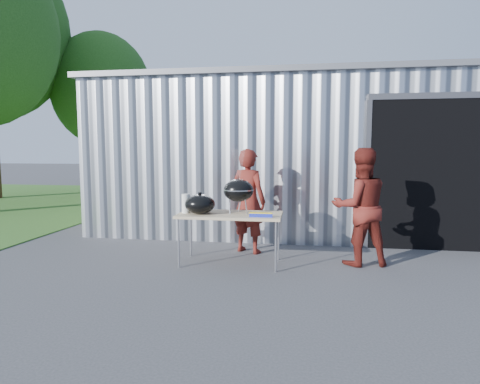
% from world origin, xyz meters
% --- Properties ---
extents(ground, '(80.00, 80.00, 0.00)m').
position_xyz_m(ground, '(0.00, 0.00, 0.00)').
color(ground, '#3B3B3D').
extents(building, '(8.20, 6.20, 3.10)m').
position_xyz_m(building, '(0.92, 4.59, 1.54)').
color(building, silver).
rests_on(building, ground).
extents(tree_far, '(3.63, 3.63, 6.01)m').
position_xyz_m(tree_far, '(-6.50, 9.00, 3.91)').
color(tree_far, '#442D19').
rests_on(tree_far, ground).
extents(folding_table, '(1.50, 0.75, 0.75)m').
position_xyz_m(folding_table, '(-0.06, 0.37, 0.71)').
color(folding_table, tan).
rests_on(folding_table, ground).
extents(kettle_grill, '(0.45, 0.45, 0.94)m').
position_xyz_m(kettle_grill, '(0.06, 0.39, 1.17)').
color(kettle_grill, black).
rests_on(kettle_grill, folding_table).
extents(grill_lid, '(0.44, 0.44, 0.32)m').
position_xyz_m(grill_lid, '(-0.49, 0.27, 0.89)').
color(grill_lid, black).
rests_on(grill_lid, folding_table).
extents(paper_towels, '(0.12, 0.12, 0.28)m').
position_xyz_m(paper_towels, '(-0.72, 0.32, 0.89)').
color(paper_towels, white).
rests_on(paper_towels, folding_table).
extents(white_tub, '(0.20, 0.15, 0.10)m').
position_xyz_m(white_tub, '(-0.61, 0.61, 0.80)').
color(white_tub, white).
rests_on(white_tub, folding_table).
extents(foil_box, '(0.32, 0.05, 0.06)m').
position_xyz_m(foil_box, '(0.41, 0.12, 0.78)').
color(foil_box, '#1B28B1').
rests_on(foil_box, folding_table).
extents(person_cook, '(0.73, 0.62, 1.69)m').
position_xyz_m(person_cook, '(0.11, 1.08, 0.85)').
color(person_cook, maroon).
rests_on(person_cook, ground).
extents(person_bystander, '(0.96, 0.82, 1.70)m').
position_xyz_m(person_bystander, '(1.81, 0.63, 0.85)').
color(person_bystander, maroon).
rests_on(person_bystander, ground).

